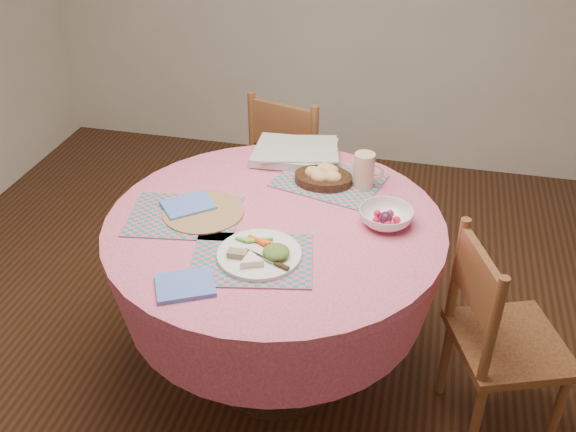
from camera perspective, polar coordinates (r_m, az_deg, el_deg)
name	(u,v)px	position (r m, az deg, el deg)	size (l,w,h in m)	color
ground	(277,368)	(2.81, -1.02, -13.35)	(4.00, 4.00, 0.00)	#331C0F
dining_table	(275,264)	(2.44, -1.15, -4.29)	(1.24, 1.24, 0.75)	pink
chair_right	(498,336)	(2.42, 18.15, -10.14)	(0.49, 0.50, 0.84)	brown
chair_back	(295,169)	(3.26, 0.63, 4.21)	(0.50, 0.49, 0.89)	brown
placemat_front	(252,259)	(2.13, -3.21, -3.86)	(0.40, 0.30, 0.01)	#167F79
placemat_left	(184,216)	(2.38, -9.20, 0.00)	(0.40, 0.30, 0.01)	#167F79
placemat_back	(329,181)	(2.57, 3.65, 3.13)	(0.40, 0.30, 0.01)	#167F79
wicker_trivet	(203,212)	(2.38, -7.53, 0.34)	(0.30, 0.30, 0.01)	olive
napkin_near	(185,285)	(2.04, -9.13, -6.10)	(0.18, 0.14, 0.01)	#5377D5
napkin_far	(188,205)	(2.42, -8.87, 0.94)	(0.18, 0.14, 0.01)	#5377D5
dinner_plate	(261,254)	(2.13, -2.44, -3.36)	(0.28, 0.28, 0.05)	white
bread_bowl	(324,176)	(2.54, 3.19, 3.60)	(0.23, 0.23, 0.08)	black
latte_mug	(365,170)	(2.51, 6.83, 4.05)	(0.12, 0.08, 0.14)	#CCAD8C
fruit_bowl	(386,217)	(2.32, 8.69, -0.09)	(0.25, 0.25, 0.06)	white
newspaper_stack	(296,152)	(2.73, 0.69, 5.71)	(0.38, 0.31, 0.04)	silver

